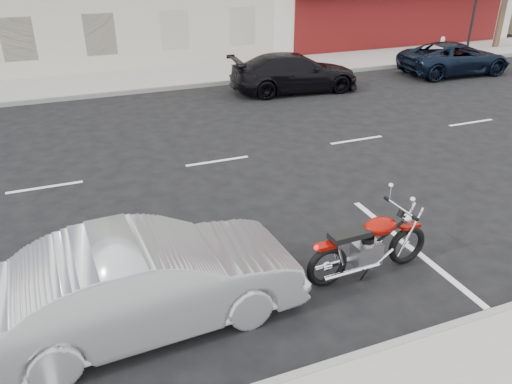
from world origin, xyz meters
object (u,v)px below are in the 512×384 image
at_px(motorcycle, 409,237).
at_px(suv_far, 455,58).
at_px(car_far, 295,73).
at_px(sedan_silver, 147,282).
at_px(fire_hydrant, 442,44).

bearing_deg(motorcycle, suv_far, 44.11).
bearing_deg(suv_far, car_far, 92.68).
height_order(sedan_silver, suv_far, sedan_silver).
distance_m(fire_hydrant, sedan_silver, 21.60).
xyz_separation_m(motorcycle, suv_far, (10.24, 10.57, 0.12)).
xyz_separation_m(sedan_silver, car_far, (7.26, 10.47, -0.03)).
bearing_deg(sedan_silver, suv_far, -57.16).
xyz_separation_m(motorcycle, car_far, (2.99, 10.57, 0.16)).
height_order(motorcycle, suv_far, suv_far).
distance_m(sedan_silver, car_far, 12.74).
bearing_deg(car_far, suv_far, -84.94).
bearing_deg(car_far, sedan_silver, 150.31).
bearing_deg(fire_hydrant, motorcycle, -131.80).
relative_size(fire_hydrant, motorcycle, 0.32).
relative_size(sedan_silver, car_far, 0.93).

